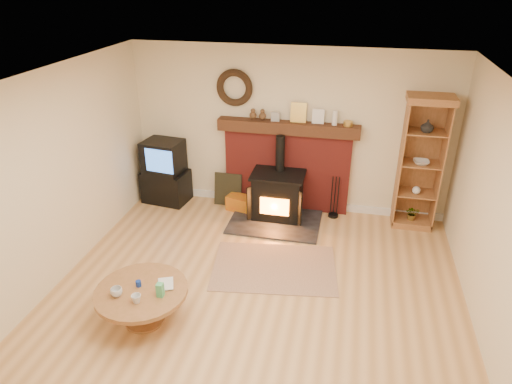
% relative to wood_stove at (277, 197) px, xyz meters
% --- Properties ---
extents(ground, '(5.50, 5.50, 0.00)m').
position_rel_wood_stove_xyz_m(ground, '(0.08, -2.28, -0.37)').
color(ground, '#B7834C').
rests_on(ground, ground).
extents(room_shell, '(5.02, 5.52, 2.61)m').
position_rel_wood_stove_xyz_m(room_shell, '(0.06, -2.18, 1.35)').
color(room_shell, beige).
rests_on(room_shell, ground).
extents(chimney_breast, '(2.20, 0.22, 1.78)m').
position_rel_wood_stove_xyz_m(chimney_breast, '(0.08, 0.39, 0.43)').
color(chimney_breast, maroon).
rests_on(chimney_breast, ground).
extents(wood_stove, '(1.40, 1.00, 1.32)m').
position_rel_wood_stove_xyz_m(wood_stove, '(0.00, 0.00, 0.00)').
color(wood_stove, black).
rests_on(wood_stove, ground).
extents(area_rug, '(1.76, 1.33, 0.01)m').
position_rel_wood_stove_xyz_m(area_rug, '(0.21, -1.35, -0.36)').
color(area_rug, brown).
rests_on(area_rug, ground).
extents(tv_unit, '(0.79, 0.60, 1.07)m').
position_rel_wood_stove_xyz_m(tv_unit, '(-1.95, 0.19, 0.14)').
color(tv_unit, black).
rests_on(tv_unit, ground).
extents(curio_cabinet, '(0.65, 0.47, 2.03)m').
position_rel_wood_stove_xyz_m(curio_cabinet, '(2.07, 0.28, 0.65)').
color(curio_cabinet, brown).
rests_on(curio_cabinet, ground).
extents(firelog_box, '(0.44, 0.34, 0.25)m').
position_rel_wood_stove_xyz_m(firelog_box, '(-0.65, 0.12, -0.25)').
color(firelog_box, gold).
rests_on(firelog_box, ground).
extents(leaning_painting, '(0.46, 0.12, 0.55)m').
position_rel_wood_stove_xyz_m(leaning_painting, '(-0.88, 0.27, -0.09)').
color(leaning_painting, black).
rests_on(leaning_painting, ground).
extents(fire_tools, '(0.16, 0.16, 0.70)m').
position_rel_wood_stove_xyz_m(fire_tools, '(0.88, 0.22, -0.24)').
color(fire_tools, black).
rests_on(fire_tools, ground).
extents(coffee_table, '(1.02, 1.02, 0.59)m').
position_rel_wood_stove_xyz_m(coffee_table, '(-1.05, -2.66, -0.02)').
color(coffee_table, brown).
rests_on(coffee_table, ground).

